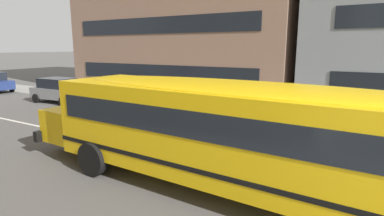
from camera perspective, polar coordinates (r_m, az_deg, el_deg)
name	(u,v)px	position (r m, az deg, el deg)	size (l,w,h in m)	color
ground_plane	(160,152)	(11.04, -5.92, -8.24)	(400.00, 400.00, 0.00)	#54514F
sidewalk_far	(239,114)	(17.25, 8.69, -1.12)	(120.00, 3.00, 0.01)	gray
lane_centreline	(160,152)	(11.04, -5.92, -8.23)	(110.00, 0.16, 0.01)	silver
school_bus	(236,128)	(7.63, 8.29, -3.81)	(12.96, 3.35, 2.88)	yellow
parked_car_grey_mid_block	(59,90)	(22.43, -23.61, 3.11)	(3.98, 2.03, 1.64)	gray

